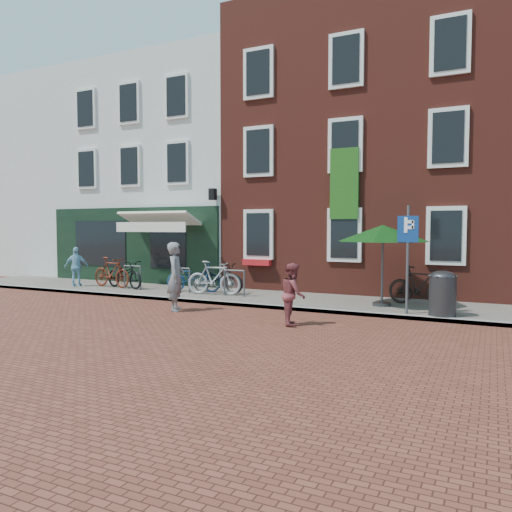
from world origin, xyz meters
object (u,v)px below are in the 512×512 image
at_px(bicycle_5, 419,286).
at_px(bicycle_2, 194,277).
at_px(woman, 176,277).
at_px(bicycle_0, 125,274).
at_px(cafe_person, 77,267).
at_px(bicycle_3, 214,278).
at_px(bicycle_4, 218,278).
at_px(boy, 293,294).
at_px(parking_sign, 408,245).
at_px(bicycle_1, 112,272).
at_px(parasol, 383,230).
at_px(litter_bin, 443,291).

bearing_deg(bicycle_5, bicycle_2, 107.78).
bearing_deg(woman, bicycle_0, 32.29).
bearing_deg(cafe_person, bicycle_2, 152.83).
xyz_separation_m(bicycle_0, bicycle_3, (3.72, -0.13, 0.05)).
xyz_separation_m(bicycle_3, bicycle_4, (-0.14, 0.47, -0.05)).
height_order(cafe_person, bicycle_4, cafe_person).
bearing_deg(boy, parking_sign, -70.76).
relative_size(woman, boy, 1.29).
bearing_deg(cafe_person, bicycle_1, 158.59).
xyz_separation_m(parasol, bicycle_1, (-9.55, -0.00, -1.53)).
height_order(parking_sign, woman, parking_sign).
distance_m(litter_bin, bicycle_1, 11.23).
xyz_separation_m(bicycle_0, bicycle_4, (3.58, 0.35, 0.00)).
bearing_deg(bicycle_3, parasol, -97.42).
height_order(parasol, bicycle_3, parasol).
bearing_deg(bicycle_4, bicycle_5, -90.90).
distance_m(litter_bin, boy, 3.71).
xyz_separation_m(boy, bicycle_2, (-4.83, 3.29, -0.13)).
bearing_deg(bicycle_1, parasol, -82.69).
relative_size(parasol, bicycle_1, 1.39).
bearing_deg(parking_sign, boy, -137.07).
distance_m(litter_bin, bicycle_5, 1.60).
distance_m(cafe_person, bicycle_5, 11.86).
bearing_deg(parking_sign, cafe_person, 176.56).
distance_m(parking_sign, bicycle_4, 6.48).
height_order(litter_bin, parasol, parasol).
xyz_separation_m(litter_bin, parking_sign, (-0.83, -0.06, 1.12)).
xyz_separation_m(boy, cafe_person, (-9.52, 2.76, 0.10)).
height_order(parasol, bicycle_4, parasol).
xyz_separation_m(bicycle_0, bicycle_1, (-0.58, -0.02, 0.05)).
bearing_deg(bicycle_4, boy, -132.61).
height_order(woman, bicycle_4, woman).
distance_m(parking_sign, bicycle_3, 6.24).
xyz_separation_m(parking_sign, woman, (-5.75, -1.64, -0.90)).
distance_m(parasol, cafe_person, 11.00).
height_order(cafe_person, bicycle_3, cafe_person).
bearing_deg(woman, litter_bin, -99.84).
relative_size(boy, bicycle_3, 0.80).
bearing_deg(litter_bin, bicycle_4, 169.50).
relative_size(bicycle_2, bicycle_3, 1.03).
height_order(woman, boy, woman).
bearing_deg(parasol, parking_sign, -50.95).
xyz_separation_m(bicycle_1, bicycle_5, (10.46, 0.49, 0.00)).
distance_m(bicycle_0, bicycle_1, 0.58).
distance_m(litter_bin, woman, 6.80).
distance_m(woman, bicycle_3, 2.57).
bearing_deg(bicycle_0, cafe_person, 112.05).
xyz_separation_m(litter_bin, bicycle_5, (-0.73, 1.42, -0.07)).
height_order(bicycle_0, bicycle_1, bicycle_1).
xyz_separation_m(litter_bin, bicycle_1, (-11.19, 0.94, -0.07)).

